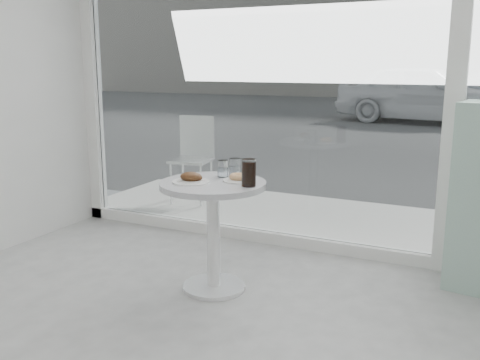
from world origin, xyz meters
The scene contains 12 objects.
storefront centered at (0.07, 3.00, 1.71)m, with size 5.00×0.14×3.00m.
main_table centered at (-0.50, 1.90, 0.55)m, with size 0.72×0.72×0.77m.
patio_deck centered at (0.00, 3.80, 0.03)m, with size 5.60×1.60×0.05m, color silver.
street centered at (0.00, 16.00, 0.00)m, with size 40.00×24.00×0.00m, color #383838.
far_building centered at (0.00, 25.00, 4.00)m, with size 40.00×2.00×8.00m, color gray.
patio_chair centered at (-1.81, 3.86, 0.58)m, with size 0.47×0.47×0.94m.
car_white centered at (-0.61, 13.85, 0.79)m, with size 1.85×4.61×1.57m, color white.
plate_fritter centered at (-0.62, 1.82, 0.80)m, with size 0.25×0.25×0.07m.
plate_donut centered at (-0.35, 1.99, 0.79)m, with size 0.21×0.21×0.05m.
water_tumbler_a centered at (-0.51, 2.07, 0.82)m, with size 0.07×0.07×0.12m.
water_tumbler_b centered at (-0.44, 2.12, 0.83)m, with size 0.08×0.08×0.13m.
cola_glass centered at (-0.23, 1.88, 0.86)m, with size 0.09×0.09×0.18m.
Camera 1 is at (1.19, -1.18, 1.55)m, focal length 40.00 mm.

